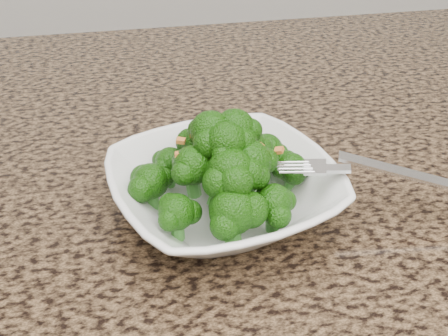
{
  "coord_description": "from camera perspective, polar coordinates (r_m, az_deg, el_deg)",
  "views": [
    {
      "loc": [
        -0.02,
        -0.12,
        1.22
      ],
      "look_at": [
        0.06,
        0.29,
        0.95
      ],
      "focal_mm": 45.0,
      "sensor_mm": 36.0,
      "label": 1
    }
  ],
  "objects": [
    {
      "name": "granite_counter",
      "position": [
        0.53,
        -6.11,
        -6.0
      ],
      "size": [
        1.64,
        1.04,
        0.03
      ],
      "primitive_type": "cube",
      "color": "brown",
      "rests_on": "cabinet"
    },
    {
      "name": "bowl",
      "position": [
        0.51,
        0.0,
        -2.4
      ],
      "size": [
        0.24,
        0.24,
        0.05
      ],
      "primitive_type": "imported",
      "rotation": [
        0.0,
        0.0,
        0.24
      ],
      "color": "white",
      "rests_on": "granite_counter"
    },
    {
      "name": "broccoli_pile",
      "position": [
        0.48,
        0.0,
        3.33
      ],
      "size": [
        0.18,
        0.18,
        0.07
      ],
      "primitive_type": null,
      "color": "#195109",
      "rests_on": "bowl"
    },
    {
      "name": "garlic_topping",
      "position": [
        0.46,
        0.0,
        7.32
      ],
      "size": [
        0.11,
        0.11,
        0.01
      ],
      "primitive_type": null,
      "color": "orange",
      "rests_on": "broccoli_pile"
    },
    {
      "name": "fork",
      "position": [
        0.49,
        11.88,
        0.0
      ],
      "size": [
        0.19,
        0.09,
        0.01
      ],
      "primitive_type": null,
      "rotation": [
        0.0,
        0.0,
        -0.34
      ],
      "color": "silver",
      "rests_on": "bowl"
    }
  ]
}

